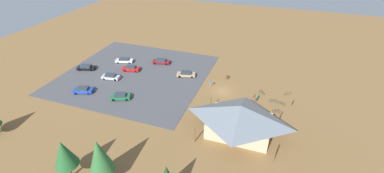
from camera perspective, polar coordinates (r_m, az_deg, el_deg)
The scene contains 24 objects.
ground at distance 61.58m, azimuth 6.71°, elevation -1.05°, with size 160.00×160.00×0.00m, color olive.
parking_lot_asphalt at distance 69.91m, azimuth -12.11°, elevation 2.69°, with size 35.79×34.37×0.05m, color #4C4C51.
bike_pavilion at distance 48.36m, azimuth 10.34°, elevation -6.67°, with size 14.11×10.68×6.06m.
trash_bin at distance 66.57m, azimuth 7.68°, elevation 2.01°, with size 0.60×0.60×0.90m, color brown.
lot_sign at distance 61.70m, azimuth 3.87°, elevation 0.72°, with size 0.56×0.08×2.20m.
pine_east at distance 43.20m, azimuth -26.04°, elevation -12.94°, with size 3.44×3.44×7.18m.
pine_far_east at distance 40.52m, azimuth -19.46°, elevation -13.97°, with size 3.65×3.65×7.99m.
bicycle_red_yard_right at distance 60.77m, azimuth 13.68°, elevation -1.91°, with size 1.01×1.36×0.81m.
bicycle_teal_back_row at distance 59.94m, azimuth 17.13°, elevation -2.97°, with size 1.68×0.51×0.82m.
bicycle_purple_yard_front at distance 62.23m, azimuth 14.90°, elevation -1.24°, with size 1.35×1.08×0.83m.
bicycle_blue_trailside at distance 56.97m, azimuth 17.90°, elevation -5.12°, with size 1.69×0.58×0.83m.
bicycle_green_edge_south at distance 59.55m, azimuth 18.81°, elevation -3.54°, with size 1.66×0.62×0.86m.
bicycle_black_by_bin at distance 60.69m, azimuth 21.01°, elevation -3.35°, with size 0.57×1.63×0.76m.
bicycle_white_lone_west at distance 63.64m, azimuth 20.08°, elevation -1.41°, with size 1.32×1.19×0.81m.
car_red_by_curb at distance 71.43m, azimuth -13.10°, elevation 3.86°, with size 4.67×2.72×1.37m.
car_maroon_aisle_side at distance 73.95m, azimuth -6.69°, elevation 5.48°, with size 5.00×2.73×1.34m.
car_green_back_corner at distance 60.18m, azimuth -15.25°, elevation -2.07°, with size 4.59×3.29×1.40m.
car_tan_end_stall at distance 66.91m, azimuth -1.30°, elevation 2.74°, with size 4.99×3.03×1.33m.
car_silver_mid_lot at distance 68.71m, azimuth -17.25°, elevation 2.05°, with size 4.60×2.32×1.39m.
car_white_far_end at distance 76.38m, azimuth -14.50°, elevation 5.53°, with size 5.02×3.06×1.33m.
car_blue_second_row at distance 65.23m, azimuth -22.57°, elevation -0.71°, with size 4.66×3.21×1.42m.
car_black_near_entry at distance 75.63m, azimuth -22.01°, elevation 3.89°, with size 4.97×3.17×1.38m.
visitor_crossing_yard at distance 57.13m, azimuth 11.78°, elevation -3.30°, with size 0.39×0.36×1.79m.
visitor_near_lot at distance 59.01m, azimuth 13.88°, elevation -2.33°, with size 0.36×0.36×1.83m.
Camera 1 is at (-10.37, 50.98, 32.95)m, focal length 24.56 mm.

